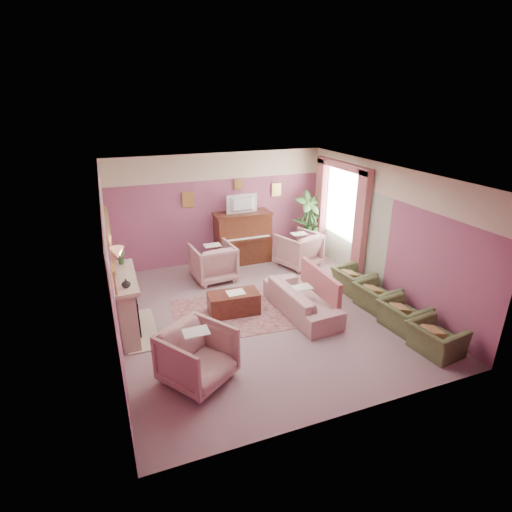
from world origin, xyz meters
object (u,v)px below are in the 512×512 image
object	(u,v)px
olive_chair_b	(403,312)
side_table	(309,243)
piano	(243,238)
olive_chair_c	(376,293)
sofa	(302,295)
olive_chair_d	(353,277)
olive_chair_a	(436,334)
television	(243,203)
floral_armchair_right	(298,248)
coffee_table	(234,303)
floral_armchair_left	(213,260)
floral_armchair_front	(197,353)

from	to	relation	value
olive_chair_b	side_table	distance (m)	3.96
piano	side_table	bearing A→B (deg)	-6.04
piano	olive_chair_c	distance (m)	3.76
sofa	olive_chair_d	size ratio (longest dim) A/B	2.41
olive_chair_c	olive_chair_d	bearing A→B (deg)	90.00
olive_chair_a	olive_chair_c	bearing A→B (deg)	90.00
television	olive_chair_b	distance (m)	4.62
floral_armchair_right	side_table	bearing A→B (deg)	43.28
television	coffee_table	bearing A→B (deg)	-113.52
floral_armchair_right	olive_chair_b	xyz separation A→B (m)	(0.48, -3.39, -0.13)
floral_armchair_left	floral_armchair_front	world-z (taller)	same
floral_armchair_front	olive_chair_c	bearing A→B (deg)	13.13
television	side_table	bearing A→B (deg)	-4.49
sofa	floral_armchair_front	size ratio (longest dim) A/B	2.02
sofa	olive_chair_c	size ratio (longest dim) A/B	2.41
television	coffee_table	xyz separation A→B (m)	(-1.06, -2.45, -1.38)
side_table	olive_chair_d	bearing A→B (deg)	-92.83
floral_armchair_front	olive_chair_a	size ratio (longest dim) A/B	1.20
floral_armchair_left	olive_chair_d	distance (m)	3.24
olive_chair_b	olive_chair_a	bearing A→B (deg)	-90.00
olive_chair_b	side_table	world-z (taller)	olive_chair_b
side_table	piano	bearing A→B (deg)	173.96
olive_chair_b	side_table	size ratio (longest dim) A/B	1.16
floral_armchair_right	side_table	size ratio (longest dim) A/B	1.39
piano	television	xyz separation A→B (m)	(0.00, -0.05, 0.95)
television	sofa	size ratio (longest dim) A/B	0.41
piano	olive_chair_a	xyz separation A→B (m)	(1.72, -4.97, -0.30)
sofa	olive_chair_b	distance (m)	1.93
television	olive_chair_b	world-z (taller)	television
television	floral_armchair_left	size ratio (longest dim) A/B	0.82
piano	olive_chair_b	world-z (taller)	piano
floral_armchair_front	olive_chair_d	size ratio (longest dim) A/B	1.20
coffee_table	olive_chair_d	world-z (taller)	olive_chair_d
television	olive_chair_a	distance (m)	5.36
television	olive_chair_d	bearing A→B (deg)	-55.08
olive_chair_c	olive_chair_b	bearing A→B (deg)	-90.00
floral_armchair_front	olive_chair_d	xyz separation A→B (m)	(3.92, 1.73, -0.13)
olive_chair_a	side_table	bearing A→B (deg)	88.62
olive_chair_d	side_table	distance (m)	2.32
olive_chair_b	sofa	bearing A→B (deg)	141.22
floral_armchair_right	coffee_table	bearing A→B (deg)	-142.91
coffee_table	floral_armchair_left	distance (m)	1.73
floral_armchair_right	olive_chair_d	world-z (taller)	floral_armchair_right
sofa	side_table	distance (m)	3.19
television	floral_armchair_front	size ratio (longest dim) A/B	0.82
floral_armchair_front	television	bearing A→B (deg)	62.37
olive_chair_b	floral_armchair_right	bearing A→B (deg)	98.12
sofa	floral_armchair_front	xyz separation A→B (m)	(-2.42, -1.30, 0.09)
olive_chair_a	olive_chair_d	bearing A→B (deg)	90.00
piano	television	world-z (taller)	television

